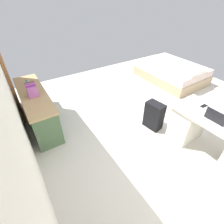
{
  "coord_description": "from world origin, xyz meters",
  "views": [
    {
      "loc": [
        -2.1,
        2.43,
        2.4
      ],
      "look_at": [
        -0.07,
        1.14,
        0.6
      ],
      "focal_mm": 27.34,
      "sensor_mm": 36.0,
      "label": 1
    }
  ],
  "objects_px": {
    "computer_mouse": "(202,111)",
    "suitcase_black": "(154,116)",
    "figurine_small": "(27,81)",
    "credenza": "(37,108)",
    "laptop": "(216,118)",
    "bed": "(171,72)",
    "cell_phone_by_mouse": "(204,106)",
    "desk": "(213,137)"
  },
  "relations": [
    {
      "from": "computer_mouse",
      "to": "suitcase_black",
      "type": "bearing_deg",
      "value": 20.53
    },
    {
      "from": "suitcase_black",
      "to": "figurine_small",
      "type": "height_order",
      "value": "figurine_small"
    },
    {
      "from": "credenza",
      "to": "laptop",
      "type": "bearing_deg",
      "value": -137.53
    },
    {
      "from": "bed",
      "to": "credenza",
      "type": "bearing_deg",
      "value": 89.3
    },
    {
      "from": "bed",
      "to": "computer_mouse",
      "type": "bearing_deg",
      "value": 140.09
    },
    {
      "from": "suitcase_black",
      "to": "computer_mouse",
      "type": "xyz_separation_m",
      "value": [
        -0.72,
        -0.29,
        0.46
      ]
    },
    {
      "from": "laptop",
      "to": "cell_phone_by_mouse",
      "type": "distance_m",
      "value": 0.4
    },
    {
      "from": "bed",
      "to": "computer_mouse",
      "type": "xyz_separation_m",
      "value": [
        -2.08,
        1.74,
        0.5
      ]
    },
    {
      "from": "computer_mouse",
      "to": "credenza",
      "type": "bearing_deg",
      "value": 45.0
    },
    {
      "from": "bed",
      "to": "cell_phone_by_mouse",
      "type": "distance_m",
      "value": 2.59
    },
    {
      "from": "desk",
      "to": "suitcase_black",
      "type": "height_order",
      "value": "desk"
    },
    {
      "from": "credenza",
      "to": "suitcase_black",
      "type": "xyz_separation_m",
      "value": [
        -1.4,
        -1.93,
        -0.08
      ]
    },
    {
      "from": "suitcase_black",
      "to": "cell_phone_by_mouse",
      "type": "xyz_separation_m",
      "value": [
        -0.65,
        -0.46,
        0.45
      ]
    },
    {
      "from": "desk",
      "to": "cell_phone_by_mouse",
      "type": "xyz_separation_m",
      "value": [
        0.38,
        -0.12,
        0.35
      ]
    },
    {
      "from": "desk",
      "to": "bed",
      "type": "distance_m",
      "value": 2.92
    },
    {
      "from": "desk",
      "to": "figurine_small",
      "type": "distance_m",
      "value": 3.7
    },
    {
      "from": "desk",
      "to": "suitcase_black",
      "type": "relative_size",
      "value": 2.52
    },
    {
      "from": "suitcase_black",
      "to": "cell_phone_by_mouse",
      "type": "height_order",
      "value": "cell_phone_by_mouse"
    },
    {
      "from": "laptop",
      "to": "bed",
      "type": "bearing_deg",
      "value": -37.18
    },
    {
      "from": "desk",
      "to": "credenza",
      "type": "height_order",
      "value": "same"
    },
    {
      "from": "suitcase_black",
      "to": "computer_mouse",
      "type": "relative_size",
      "value": 5.76
    },
    {
      "from": "laptop",
      "to": "computer_mouse",
      "type": "distance_m",
      "value": 0.27
    },
    {
      "from": "suitcase_black",
      "to": "cell_phone_by_mouse",
      "type": "relative_size",
      "value": 4.24
    },
    {
      "from": "desk",
      "to": "figurine_small",
      "type": "height_order",
      "value": "figurine_small"
    },
    {
      "from": "credenza",
      "to": "laptop",
      "type": "height_order",
      "value": "laptop"
    },
    {
      "from": "suitcase_black",
      "to": "cell_phone_by_mouse",
      "type": "distance_m",
      "value": 0.91
    },
    {
      "from": "cell_phone_by_mouse",
      "to": "laptop",
      "type": "bearing_deg",
      "value": 149.59
    },
    {
      "from": "credenza",
      "to": "bed",
      "type": "height_order",
      "value": "credenza"
    },
    {
      "from": "suitcase_black",
      "to": "laptop",
      "type": "relative_size",
      "value": 1.83
    },
    {
      "from": "desk",
      "to": "credenza",
      "type": "relative_size",
      "value": 0.81
    },
    {
      "from": "desk",
      "to": "figurine_small",
      "type": "bearing_deg",
      "value": 38.14
    },
    {
      "from": "bed",
      "to": "cell_phone_by_mouse",
      "type": "relative_size",
      "value": 14.14
    },
    {
      "from": "credenza",
      "to": "suitcase_black",
      "type": "bearing_deg",
      "value": -126.0
    },
    {
      "from": "computer_mouse",
      "to": "figurine_small",
      "type": "height_order",
      "value": "figurine_small"
    },
    {
      "from": "credenza",
      "to": "suitcase_black",
      "type": "relative_size",
      "value": 3.12
    },
    {
      "from": "suitcase_black",
      "to": "cell_phone_by_mouse",
      "type": "bearing_deg",
      "value": -153.17
    },
    {
      "from": "computer_mouse",
      "to": "cell_phone_by_mouse",
      "type": "relative_size",
      "value": 0.74
    },
    {
      "from": "suitcase_black",
      "to": "figurine_small",
      "type": "distance_m",
      "value": 2.73
    },
    {
      "from": "laptop",
      "to": "computer_mouse",
      "type": "bearing_deg",
      "value": -7.76
    },
    {
      "from": "desk",
      "to": "cell_phone_by_mouse",
      "type": "distance_m",
      "value": 0.53
    },
    {
      "from": "figurine_small",
      "to": "desk",
      "type": "bearing_deg",
      "value": -141.86
    },
    {
      "from": "figurine_small",
      "to": "computer_mouse",
      "type": "bearing_deg",
      "value": -139.35
    }
  ]
}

